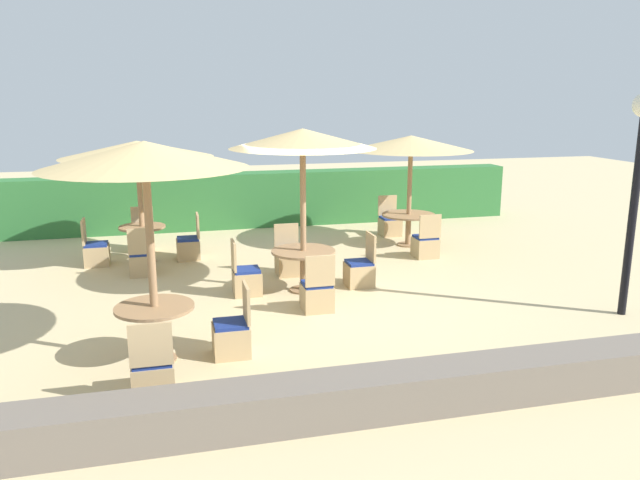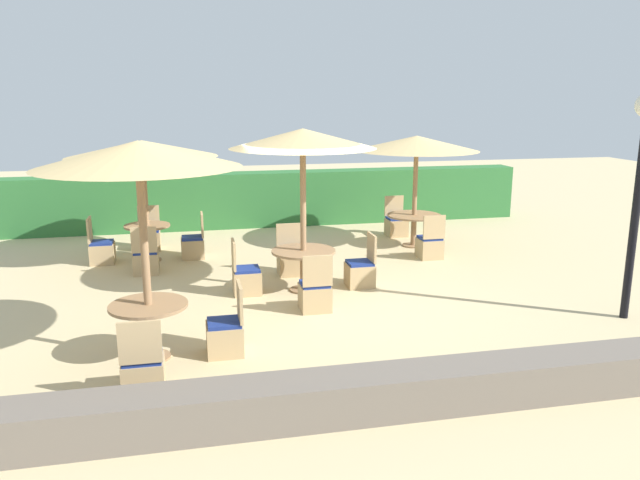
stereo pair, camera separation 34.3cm
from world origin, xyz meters
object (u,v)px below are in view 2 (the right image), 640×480
object	(u,v)px
round_table_back_left	(148,234)
round_table_front_left	(149,317)
round_table_center	(303,258)
parasol_back_right	(417,144)
parasol_center	(303,139)
patio_chair_back_left_west	(101,250)
patio_chair_back_right_south	(430,246)
patio_chair_front_left_east	(226,334)
patio_chair_back_left_east	(194,245)
patio_chair_center_south	(315,294)
patio_chair_center_west	(246,279)
patio_chair_back_left_south	(146,260)
patio_chair_back_left_north	(149,237)
round_table_back_right	(414,220)
parasol_front_left	(138,155)
parasol_back_left	(142,149)
patio_chair_front_left_south	(143,372)
patio_chair_center_east	(361,272)
patio_chair_center_north	(290,261)
patio_chair_back_right_north	(396,225)

from	to	relation	value
round_table_back_left	round_table_front_left	bearing A→B (deg)	-87.02
round_table_center	parasol_back_right	bearing A→B (deg)	41.49
parasol_center	parasol_back_right	size ratio (longest dim) A/B	1.03
patio_chair_back_left_west	patio_chair_back_right_south	distance (m)	6.61
round_table_center	patio_chair_front_left_east	xyz separation A→B (m)	(-1.48, -2.41, -0.31)
round_table_back_left	patio_chair_back_left_east	world-z (taller)	patio_chair_back_left_east
patio_chair_center_south	round_table_front_left	bearing A→B (deg)	-151.23
patio_chair_center_west	parasol_back_right	size ratio (longest dim) A/B	0.35
round_table_back_left	round_table_front_left	size ratio (longest dim) A/B	0.92
patio_chair_back_left_south	patio_chair_back_left_north	bearing A→B (deg)	90.78
round_table_center	patio_chair_center_west	size ratio (longest dim) A/B	1.17
patio_chair_back_left_west	round_table_front_left	bearing A→B (deg)	13.24
round_table_back_right	parasol_front_left	bearing A→B (deg)	-137.31
round_table_front_left	patio_chair_back_left_north	bearing A→B (deg)	92.77
patio_chair_back_left_south	parasol_back_right	size ratio (longest dim) A/B	0.35
round_table_back_left	parasol_front_left	distance (m)	5.36
parasol_back_left	patio_chair_front_left_east	world-z (taller)	parasol_back_left
parasol_back_left	parasol_center	bearing A→B (deg)	-43.99
patio_chair_front_left_south	patio_chair_back_left_north	bearing A→B (deg)	92.09
patio_chair_back_left_north	parasol_back_right	size ratio (longest dim) A/B	0.35
patio_chair_center_south	patio_chair_front_left_south	distance (m)	3.36
patio_chair_center_south	parasol_front_left	distance (m)	3.60
patio_chair_center_south	parasol_center	bearing A→B (deg)	89.08
patio_chair_back_left_south	parasol_front_left	distance (m)	4.64
round_table_back_left	patio_chair_back_left_south	distance (m)	0.99
patio_chair_front_left_south	parasol_front_left	bearing A→B (deg)	87.97
round_table_back_left	patio_chair_center_east	size ratio (longest dim) A/B	0.97
patio_chair_center_east	round_table_back_right	world-z (taller)	patio_chair_center_east
patio_chair_back_left_north	parasol_center	size ratio (longest dim) A/B	0.34
patio_chair_back_left_east	parasol_front_left	distance (m)	5.54
patio_chair_center_east	patio_chair_back_left_west	bearing A→B (deg)	61.03
round_table_center	round_table_front_left	bearing A→B (deg)	-135.91
patio_chair_back_left_west	patio_chair_center_west	distance (m)	3.65
patio_chair_center_south	parasol_back_right	xyz separation A→B (m)	(3.00, 3.67, 1.99)
patio_chair_center_east	patio_chair_front_left_east	bearing A→B (deg)	134.17
patio_chair_center_north	patio_chair_front_left_south	world-z (taller)	same
round_table_back_left	patio_chair_center_east	distance (m)	4.52
parasol_center	patio_chair_center_south	bearing A→B (deg)	-90.92
patio_chair_back_left_east	patio_chair_center_south	bearing A→B (deg)	-154.07
patio_chair_back_left_west	parasol_front_left	xyz separation A→B (m)	(1.16, -4.94, 2.32)
patio_chair_center_north	patio_chair_front_left_east	size ratio (longest dim) A/B	1.00
patio_chair_center_south	patio_chair_back_right_south	xyz separation A→B (m)	(2.95, 2.59, 0.00)
parasol_front_left	patio_chair_front_left_south	bearing A→B (deg)	-92.03
round_table_back_right	patio_chair_front_left_east	world-z (taller)	patio_chair_front_left_east
patio_chair_back_left_west	round_table_front_left	distance (m)	5.08
parasol_back_left	patio_chair_back_left_west	bearing A→B (deg)	-179.31
parasol_center	patio_chair_back_right_south	world-z (taller)	parasol_center
patio_chair_center_west	patio_chair_back_right_north	world-z (taller)	same
patio_chair_back_left_east	parasol_back_right	world-z (taller)	parasol_back_right
round_table_back_left	patio_chair_back_right_south	distance (m)	5.72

